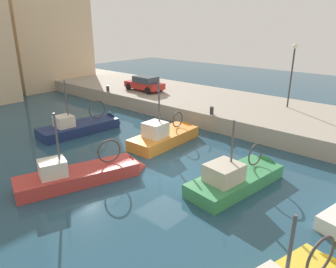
{
  "coord_description": "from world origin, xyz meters",
  "views": [
    {
      "loc": [
        -11.29,
        -10.21,
        7.59
      ],
      "look_at": [
        2.03,
        1.55,
        1.2
      ],
      "focal_mm": 33.61,
      "sensor_mm": 36.0,
      "label": 1
    }
  ],
  "objects_px": {
    "mooring_bollard_mid": "(212,111)",
    "fishing_boat_red": "(86,179)",
    "fishing_boat_navy": "(84,130)",
    "fishing_boat_green": "(240,182)",
    "fishing_boat_orange": "(167,140)",
    "parked_car_red": "(145,83)",
    "mooring_bollard_north": "(108,88)",
    "quay_streetlamp": "(293,65)"
  },
  "relations": [
    {
      "from": "mooring_bollard_mid",
      "to": "fishing_boat_red",
      "type": "bearing_deg",
      "value": 178.57
    },
    {
      "from": "fishing_boat_navy",
      "to": "fishing_boat_green",
      "type": "distance_m",
      "value": 12.54
    },
    {
      "from": "fishing_boat_orange",
      "to": "parked_car_red",
      "type": "height_order",
      "value": "fishing_boat_orange"
    },
    {
      "from": "fishing_boat_navy",
      "to": "parked_car_red",
      "type": "relative_size",
      "value": 1.62
    },
    {
      "from": "fishing_boat_red",
      "to": "mooring_bollard_north",
      "type": "bearing_deg",
      "value": 47.4
    },
    {
      "from": "fishing_boat_green",
      "to": "mooring_bollard_mid",
      "type": "distance_m",
      "value": 8.42
    },
    {
      "from": "fishing_boat_green",
      "to": "fishing_boat_red",
      "type": "bearing_deg",
      "value": 128.52
    },
    {
      "from": "fishing_boat_green",
      "to": "parked_car_red",
      "type": "height_order",
      "value": "fishing_boat_green"
    },
    {
      "from": "fishing_boat_red",
      "to": "mooring_bollard_mid",
      "type": "bearing_deg",
      "value": -1.43
    },
    {
      "from": "fishing_boat_red",
      "to": "mooring_bollard_mid",
      "type": "distance_m",
      "value": 10.88
    },
    {
      "from": "fishing_boat_navy",
      "to": "quay_streetlamp",
      "type": "relative_size",
      "value": 1.37
    },
    {
      "from": "mooring_bollard_mid",
      "to": "quay_streetlamp",
      "type": "relative_size",
      "value": 0.11
    },
    {
      "from": "parked_car_red",
      "to": "mooring_bollard_north",
      "type": "bearing_deg",
      "value": 135.58
    },
    {
      "from": "quay_streetlamp",
      "to": "fishing_boat_orange",
      "type": "bearing_deg",
      "value": 157.03
    },
    {
      "from": "fishing_boat_red",
      "to": "parked_car_red",
      "type": "xyz_separation_m",
      "value": [
        13.34,
        9.23,
        1.82
      ]
    },
    {
      "from": "fishing_boat_navy",
      "to": "fishing_boat_orange",
      "type": "distance_m",
      "value": 6.48
    },
    {
      "from": "fishing_boat_red",
      "to": "mooring_bollard_mid",
      "type": "xyz_separation_m",
      "value": [
        10.79,
        -0.27,
        1.37
      ]
    },
    {
      "from": "fishing_boat_green",
      "to": "fishing_boat_navy",
      "type": "bearing_deg",
      "value": 91.88
    },
    {
      "from": "fishing_boat_navy",
      "to": "parked_car_red",
      "type": "xyz_separation_m",
      "value": [
        8.95,
        2.73,
        1.83
      ]
    },
    {
      "from": "fishing_boat_navy",
      "to": "mooring_bollard_north",
      "type": "xyz_separation_m",
      "value": [
        6.4,
        5.23,
        1.38
      ]
    },
    {
      "from": "mooring_bollard_north",
      "to": "quay_streetlamp",
      "type": "bearing_deg",
      "value": -69.79
    },
    {
      "from": "fishing_boat_navy",
      "to": "mooring_bollard_mid",
      "type": "xyz_separation_m",
      "value": [
        6.4,
        -6.77,
        1.38
      ]
    },
    {
      "from": "quay_streetlamp",
      "to": "fishing_boat_red",
      "type": "bearing_deg",
      "value": 167.6
    },
    {
      "from": "fishing_boat_green",
      "to": "quay_streetlamp",
      "type": "bearing_deg",
      "value": 11.74
    },
    {
      "from": "fishing_boat_orange",
      "to": "mooring_bollard_mid",
      "type": "xyz_separation_m",
      "value": [
        4.01,
        -0.75,
        1.35
      ]
    },
    {
      "from": "fishing_boat_orange",
      "to": "mooring_bollard_north",
      "type": "bearing_deg",
      "value": 70.39
    },
    {
      "from": "fishing_boat_navy",
      "to": "quay_streetlamp",
      "type": "distance_m",
      "value": 16.33
    },
    {
      "from": "fishing_boat_red",
      "to": "fishing_boat_orange",
      "type": "xyz_separation_m",
      "value": [
        6.78,
        0.48,
        0.03
      ]
    },
    {
      "from": "fishing_boat_navy",
      "to": "quay_streetlamp",
      "type": "xyz_separation_m",
      "value": [
        12.05,
        -10.12,
        4.36
      ]
    },
    {
      "from": "parked_car_red",
      "to": "mooring_bollard_north",
      "type": "relative_size",
      "value": 7.38
    },
    {
      "from": "fishing_boat_red",
      "to": "fishing_boat_orange",
      "type": "bearing_deg",
      "value": 4.07
    },
    {
      "from": "fishing_boat_red",
      "to": "fishing_boat_orange",
      "type": "relative_size",
      "value": 1.17
    },
    {
      "from": "fishing_boat_red",
      "to": "mooring_bollard_north",
      "type": "height_order",
      "value": "fishing_boat_red"
    },
    {
      "from": "fishing_boat_red",
      "to": "quay_streetlamp",
      "type": "xyz_separation_m",
      "value": [
        16.44,
        -3.61,
        4.35
      ]
    },
    {
      "from": "quay_streetlamp",
      "to": "mooring_bollard_mid",
      "type": "bearing_deg",
      "value": 149.38
    },
    {
      "from": "fishing_boat_orange",
      "to": "mooring_bollard_mid",
      "type": "relative_size",
      "value": 10.72
    },
    {
      "from": "fishing_boat_green",
      "to": "quay_streetlamp",
      "type": "relative_size",
      "value": 1.3
    },
    {
      "from": "parked_car_red",
      "to": "quay_streetlamp",
      "type": "bearing_deg",
      "value": -76.44
    },
    {
      "from": "fishing_boat_green",
      "to": "fishing_boat_orange",
      "type": "xyz_separation_m",
      "value": [
        1.98,
        6.51,
        -0.01
      ]
    },
    {
      "from": "fishing_boat_red",
      "to": "parked_car_red",
      "type": "relative_size",
      "value": 1.69
    },
    {
      "from": "fishing_boat_green",
      "to": "fishing_boat_red",
      "type": "xyz_separation_m",
      "value": [
        -4.8,
        6.03,
        -0.03
      ]
    },
    {
      "from": "mooring_bollard_north",
      "to": "quay_streetlamp",
      "type": "distance_m",
      "value": 16.62
    }
  ]
}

